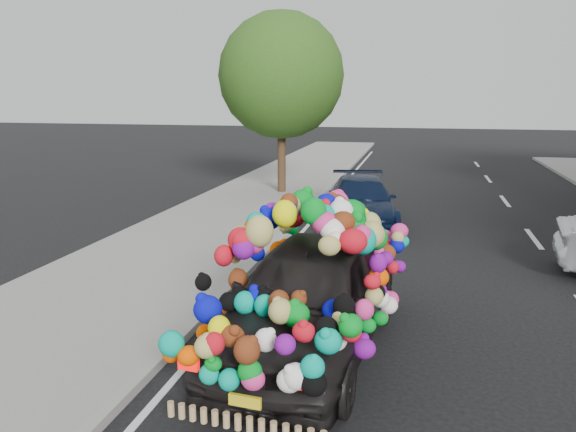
{
  "coord_description": "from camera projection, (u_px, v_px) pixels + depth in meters",
  "views": [
    {
      "loc": [
        0.81,
        -9.16,
        3.44
      ],
      "look_at": [
        -1.54,
        0.82,
        1.2
      ],
      "focal_mm": 35.0,
      "sensor_mm": 36.0,
      "label": 1
    }
  ],
  "objects": [
    {
      "name": "ground",
      "position": [
        364.0,
        299.0,
        9.63
      ],
      "size": [
        100.0,
        100.0,
        0.0
      ],
      "primitive_type": "plane",
      "color": "black",
      "rests_on": "ground"
    },
    {
      "name": "sidewalk",
      "position": [
        136.0,
        277.0,
        10.57
      ],
      "size": [
        4.0,
        60.0,
        0.12
      ],
      "primitive_type": "cube",
      "color": "gray",
      "rests_on": "ground"
    },
    {
      "name": "navy_sedan",
      "position": [
        361.0,
        202.0,
        14.94
      ],
      "size": [
        2.41,
        4.51,
        1.24
      ],
      "primitive_type": "imported",
      "rotation": [
        0.0,
        0.0,
        0.16
      ],
      "color": "black",
      "rests_on": "ground"
    },
    {
      "name": "plush_art_car",
      "position": [
        311.0,
        271.0,
        7.5
      ],
      "size": [
        2.61,
        4.89,
        2.18
      ],
      "rotation": [
        0.0,
        0.0,
        -0.09
      ],
      "color": "black",
      "rests_on": "ground"
    },
    {
      "name": "kerb",
      "position": [
        234.0,
        285.0,
        10.14
      ],
      "size": [
        0.15,
        60.0,
        0.13
      ],
      "primitive_type": "cube",
      "color": "gray",
      "rests_on": "ground"
    },
    {
      "name": "tree_near_sidewalk",
      "position": [
        281.0,
        76.0,
        18.65
      ],
      "size": [
        4.2,
        4.2,
        6.13
      ],
      "color": "#332114",
      "rests_on": "ground"
    }
  ]
}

